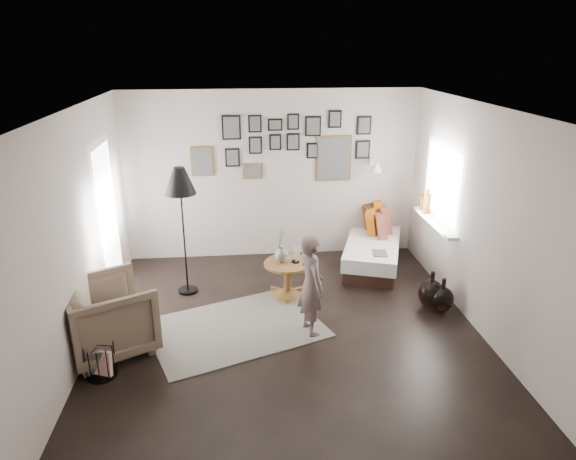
{
  "coord_description": "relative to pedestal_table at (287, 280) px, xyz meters",
  "views": [
    {
      "loc": [
        -0.54,
        -5.29,
        3.24
      ],
      "look_at": [
        0.05,
        0.5,
        1.1
      ],
      "focal_mm": 32.0,
      "sensor_mm": 36.0,
      "label": 1
    }
  ],
  "objects": [
    {
      "name": "wall_back",
      "position": [
        -0.08,
        1.5,
        1.07
      ],
      "size": [
        4.5,
        0.0,
        4.5
      ],
      "primitive_type": "plane",
      "rotation": [
        1.57,
        0.0,
        0.0
      ],
      "color": "#ADA097",
      "rests_on": "ground"
    },
    {
      "name": "ceiling",
      "position": [
        -0.08,
        -0.9,
        2.37
      ],
      "size": [
        4.8,
        4.8,
        0.0
      ],
      "primitive_type": "plane",
      "rotation": [
        3.14,
        0.0,
        0.0
      ],
      "color": "white",
      "rests_on": "wall_back"
    },
    {
      "name": "demijohn_small",
      "position": [
        1.92,
        -0.61,
        -0.06
      ],
      "size": [
        0.29,
        0.29,
        0.45
      ],
      "color": "black",
      "rests_on": "ground"
    },
    {
      "name": "armchair",
      "position": [
        -2.08,
        -1.09,
        0.19
      ],
      "size": [
        1.23,
        1.22,
        0.83
      ],
      "primitive_type": "imported",
      "rotation": [
        0.0,
        0.0,
        2.06
      ],
      "color": "brown",
      "rests_on": "ground"
    },
    {
      "name": "magazine_basket",
      "position": [
        -2.08,
        -1.57,
        -0.05
      ],
      "size": [
        0.35,
        0.35,
        0.36
      ],
      "rotation": [
        0.0,
        0.0,
        -0.22
      ],
      "color": "black",
      "rests_on": "ground"
    },
    {
      "name": "armchair_cushion",
      "position": [
        -2.08,
        -1.04,
        0.25
      ],
      "size": [
        0.51,
        0.52,
        0.17
      ],
      "primitive_type": "cube",
      "rotation": [
        -0.21,
        0.0,
        0.46
      ],
      "color": "white",
      "rests_on": "armchair"
    },
    {
      "name": "wall_front",
      "position": [
        -0.08,
        -3.3,
        1.07
      ],
      "size": [
        4.5,
        0.0,
        4.5
      ],
      "primitive_type": "plane",
      "rotation": [
        -1.57,
        0.0,
        0.0
      ],
      "color": "#ADA097",
      "rests_on": "ground"
    },
    {
      "name": "floor_lamp",
      "position": [
        -1.35,
        0.27,
        1.28
      ],
      "size": [
        0.41,
        0.41,
        1.75
      ],
      "rotation": [
        0.0,
        0.0,
        0.11
      ],
      "color": "black",
      "rests_on": "ground"
    },
    {
      "name": "ground",
      "position": [
        -0.08,
        -0.9,
        -0.23
      ],
      "size": [
        4.8,
        4.8,
        0.0
      ],
      "primitive_type": "plane",
      "color": "black",
      "rests_on": "ground"
    },
    {
      "name": "wall_left",
      "position": [
        -2.33,
        -0.9,
        1.07
      ],
      "size": [
        0.0,
        4.8,
        4.8
      ],
      "primitive_type": "plane",
      "rotation": [
        1.57,
        0.0,
        1.57
      ],
      "color": "#ADA097",
      "rests_on": "ground"
    },
    {
      "name": "demijohn_large",
      "position": [
        1.81,
        -0.49,
        -0.04
      ],
      "size": [
        0.33,
        0.33,
        0.5
      ],
      "color": "black",
      "rests_on": "ground"
    },
    {
      "name": "magazine_on_daybed",
      "position": [
        1.37,
        0.39,
        0.18
      ],
      "size": [
        0.23,
        0.29,
        0.01
      ],
      "primitive_type": "cube",
      "rotation": [
        0.0,
        0.0,
        -0.16
      ],
      "color": "black",
      "rests_on": "daybed"
    },
    {
      "name": "rug",
      "position": [
        -0.71,
        -0.78,
        -0.22
      ],
      "size": [
        2.34,
        2.0,
        0.01
      ],
      "primitive_type": "cube",
      "rotation": [
        0.0,
        0.0,
        0.36
      ],
      "color": "#BEB7A6",
      "rests_on": "ground"
    },
    {
      "name": "wall_right",
      "position": [
        2.17,
        -0.9,
        1.07
      ],
      "size": [
        0.0,
        4.8,
        4.8
      ],
      "primitive_type": "plane",
      "rotation": [
        1.57,
        0.0,
        -1.57
      ],
      "color": "#ADA097",
      "rests_on": "ground"
    },
    {
      "name": "daybed",
      "position": [
        1.42,
        1.02,
        0.04
      ],
      "size": [
        1.29,
        1.91,
        0.87
      ],
      "rotation": [
        0.0,
        0.0,
        -0.33
      ],
      "color": "black",
      "rests_on": "ground"
    },
    {
      "name": "door_left",
      "position": [
        -2.32,
        0.3,
        0.82
      ],
      "size": [
        0.0,
        2.14,
        2.14
      ],
      "color": "white",
      "rests_on": "wall_left"
    },
    {
      "name": "window_right",
      "position": [
        2.09,
        0.44,
        0.7
      ],
      "size": [
        0.15,
        1.32,
        1.3
      ],
      "color": "white",
      "rests_on": "wall_right"
    },
    {
      "name": "vase",
      "position": [
        -0.08,
        0.02,
        0.4
      ],
      "size": [
        0.18,
        0.18,
        0.45
      ],
      "color": "black",
      "rests_on": "pedestal_table"
    },
    {
      "name": "candles",
      "position": [
        0.11,
        -0.0,
        0.38
      ],
      "size": [
        0.11,
        0.11,
        0.23
      ],
      "color": "black",
      "rests_on": "pedestal_table"
    },
    {
      "name": "gallery_wall",
      "position": [
        0.2,
        1.48,
        1.51
      ],
      "size": [
        2.74,
        0.03,
        1.08
      ],
      "color": "brown",
      "rests_on": "wall_back"
    },
    {
      "name": "child",
      "position": [
        0.18,
        -0.93,
        0.38
      ],
      "size": [
        0.4,
        0.51,
        1.22
      ],
      "primitive_type": "imported",
      "rotation": [
        0.0,
        0.0,
        1.85
      ],
      "color": "#634F4E",
      "rests_on": "ground"
    },
    {
      "name": "pedestal_table",
      "position": [
        0.0,
        0.0,
        0.0
      ],
      "size": [
        0.63,
        0.63,
        0.49
      ],
      "rotation": [
        0.0,
        0.0,
        0.17
      ],
      "color": "brown",
      "rests_on": "ground"
    },
    {
      "name": "wall_sconce",
      "position": [
        1.47,
        1.23,
        1.23
      ],
      "size": [
        0.18,
        0.36,
        0.16
      ],
      "color": "white",
      "rests_on": "wall_back"
    }
  ]
}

